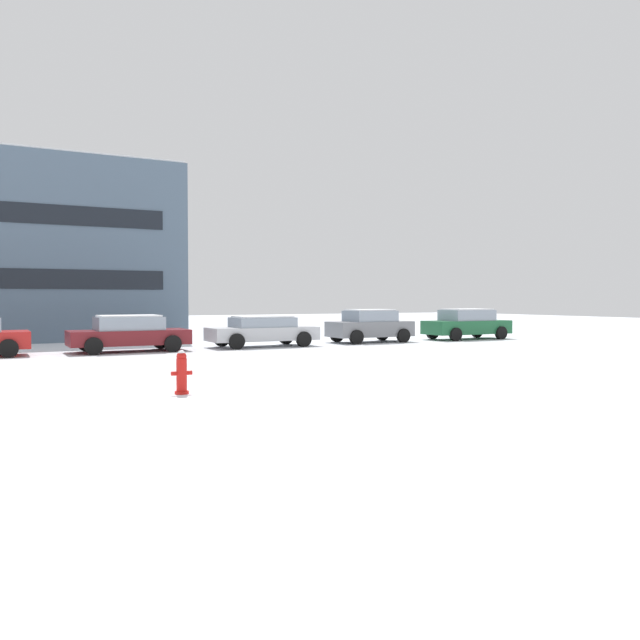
# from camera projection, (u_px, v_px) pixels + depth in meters

# --- Properties ---
(ground_plane) EXTENTS (120.00, 120.00, 0.00)m
(ground_plane) POSITION_uv_depth(u_px,v_px,m) (55.00, 386.00, 14.56)
(ground_plane) COLOR white
(road_surface) EXTENTS (80.00, 9.33, 0.00)m
(road_surface) POSITION_uv_depth(u_px,v_px,m) (43.00, 370.00, 17.81)
(road_surface) COLOR silver
(road_surface) RESTS_ON ground
(fire_hydrant) EXTENTS (0.44, 0.30, 0.92)m
(fire_hydrant) POSITION_uv_depth(u_px,v_px,m) (182.00, 372.00, 13.40)
(fire_hydrant) COLOR red
(fire_hydrant) RESTS_ON ground
(parked_car_maroon) EXTENTS (4.38, 2.09, 1.39)m
(parked_car_maroon) POSITION_uv_depth(u_px,v_px,m) (129.00, 333.00, 24.13)
(parked_car_maroon) COLOR maroon
(parked_car_maroon) RESTS_ON ground
(parked_car_silver) EXTENTS (4.58, 2.01, 1.29)m
(parked_car_silver) POSITION_uv_depth(u_px,v_px,m) (263.00, 331.00, 26.66)
(parked_car_silver) COLOR silver
(parked_car_silver) RESTS_ON ground
(parked_car_gray) EXTENTS (3.88, 1.99, 1.52)m
(parked_car_gray) POSITION_uv_depth(u_px,v_px,m) (370.00, 326.00, 29.42)
(parked_car_gray) COLOR slate
(parked_car_gray) RESTS_ON ground
(parked_car_green) EXTENTS (4.45, 1.99, 1.52)m
(parked_car_green) POSITION_uv_depth(u_px,v_px,m) (467.00, 324.00, 31.65)
(parked_car_green) COLOR #1E6038
(parked_car_green) RESTS_ON ground
(building_far_left) EXTENTS (12.57, 8.24, 8.79)m
(building_far_left) POSITION_uv_depth(u_px,v_px,m) (44.00, 252.00, 32.26)
(building_far_left) COLOR slate
(building_far_left) RESTS_ON ground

